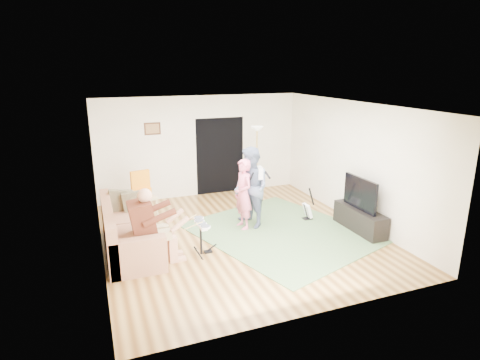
{
  "coord_description": "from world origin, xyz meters",
  "views": [
    {
      "loc": [
        -2.79,
        -7.3,
        3.44
      ],
      "look_at": [
        0.11,
        0.3,
        1.12
      ],
      "focal_mm": 30.0,
      "sensor_mm": 36.0,
      "label": 1
    }
  ],
  "objects_px": {
    "sofa": "(126,235)",
    "drum_kit": "(201,240)",
    "torchiere_lamp": "(257,151)",
    "dining_chair": "(145,202)",
    "tv_cabinet": "(360,220)",
    "guitarist": "(251,188)",
    "television": "(360,193)",
    "guitar_spare": "(308,210)",
    "singer": "(243,194)"
  },
  "relations": [
    {
      "from": "guitarist",
      "to": "torchiere_lamp",
      "type": "bearing_deg",
      "value": 141.42
    },
    {
      "from": "dining_chair",
      "to": "tv_cabinet",
      "type": "xyz_separation_m",
      "value": [
        4.21,
        -2.44,
        -0.14
      ]
    },
    {
      "from": "guitar_spare",
      "to": "torchiere_lamp",
      "type": "xyz_separation_m",
      "value": [
        -0.6,
        1.64,
        1.14
      ]
    },
    {
      "from": "dining_chair",
      "to": "torchiere_lamp",
      "type": "bearing_deg",
      "value": -10.64
    },
    {
      "from": "torchiere_lamp",
      "to": "guitar_spare",
      "type": "bearing_deg",
      "value": -69.9
    },
    {
      "from": "sofa",
      "to": "guitarist",
      "type": "distance_m",
      "value": 2.79
    },
    {
      "from": "guitarist",
      "to": "tv_cabinet",
      "type": "distance_m",
      "value": 2.44
    },
    {
      "from": "singer",
      "to": "television",
      "type": "distance_m",
      "value": 2.47
    },
    {
      "from": "guitar_spare",
      "to": "tv_cabinet",
      "type": "distance_m",
      "value": 1.21
    },
    {
      "from": "drum_kit",
      "to": "guitar_spare",
      "type": "bearing_deg",
      "value": 16.72
    },
    {
      "from": "torchiere_lamp",
      "to": "dining_chair",
      "type": "relative_size",
      "value": 1.79
    },
    {
      "from": "guitarist",
      "to": "television",
      "type": "relative_size",
      "value": 1.73
    },
    {
      "from": "torchiere_lamp",
      "to": "guitarist",
      "type": "bearing_deg",
      "value": -117.11
    },
    {
      "from": "singer",
      "to": "guitarist",
      "type": "distance_m",
      "value": 0.24
    },
    {
      "from": "torchiere_lamp",
      "to": "television",
      "type": "bearing_deg",
      "value": -64.24
    },
    {
      "from": "dining_chair",
      "to": "drum_kit",
      "type": "bearing_deg",
      "value": -86.79
    },
    {
      "from": "torchiere_lamp",
      "to": "dining_chair",
      "type": "bearing_deg",
      "value": -176.65
    },
    {
      "from": "guitar_spare",
      "to": "tv_cabinet",
      "type": "height_order",
      "value": "guitar_spare"
    },
    {
      "from": "dining_chair",
      "to": "tv_cabinet",
      "type": "distance_m",
      "value": 4.87
    },
    {
      "from": "tv_cabinet",
      "to": "guitarist",
      "type": "bearing_deg",
      "value": 152.49
    },
    {
      "from": "sofa",
      "to": "guitar_spare",
      "type": "xyz_separation_m",
      "value": [
        4.09,
        0.19,
        -0.1
      ]
    },
    {
      "from": "torchiere_lamp",
      "to": "sofa",
      "type": "bearing_deg",
      "value": -152.45
    },
    {
      "from": "guitarist",
      "to": "singer",
      "type": "bearing_deg",
      "value": -88.57
    },
    {
      "from": "guitarist",
      "to": "torchiere_lamp",
      "type": "xyz_separation_m",
      "value": [
        0.78,
        1.52,
        0.47
      ]
    },
    {
      "from": "drum_kit",
      "to": "television",
      "type": "xyz_separation_m",
      "value": [
        3.45,
        -0.14,
        0.56
      ]
    },
    {
      "from": "dining_chair",
      "to": "television",
      "type": "bearing_deg",
      "value": -44.37
    },
    {
      "from": "torchiere_lamp",
      "to": "television",
      "type": "height_order",
      "value": "torchiere_lamp"
    },
    {
      "from": "sofa",
      "to": "singer",
      "type": "distance_m",
      "value": 2.56
    },
    {
      "from": "singer",
      "to": "tv_cabinet",
      "type": "bearing_deg",
      "value": 60.04
    },
    {
      "from": "television",
      "to": "tv_cabinet",
      "type": "bearing_deg",
      "value": 0.0
    },
    {
      "from": "tv_cabinet",
      "to": "dining_chair",
      "type": "bearing_deg",
      "value": 149.92
    },
    {
      "from": "guitar_spare",
      "to": "tv_cabinet",
      "type": "xyz_separation_m",
      "value": [
        0.71,
        -0.98,
        0.03
      ]
    },
    {
      "from": "torchiere_lamp",
      "to": "tv_cabinet",
      "type": "bearing_deg",
      "value": -63.36
    },
    {
      "from": "guitarist",
      "to": "sofa",
      "type": "bearing_deg",
      "value": -95.15
    },
    {
      "from": "drum_kit",
      "to": "guitarist",
      "type": "bearing_deg",
      "value": 33.98
    },
    {
      "from": "drum_kit",
      "to": "guitarist",
      "type": "distance_m",
      "value": 1.8
    },
    {
      "from": "sofa",
      "to": "drum_kit",
      "type": "relative_size",
      "value": 3.52
    },
    {
      "from": "singer",
      "to": "guitar_spare",
      "type": "height_order",
      "value": "singer"
    },
    {
      "from": "guitar_spare",
      "to": "television",
      "type": "height_order",
      "value": "television"
    },
    {
      "from": "torchiere_lamp",
      "to": "drum_kit",
      "type": "bearing_deg",
      "value": -131.53
    },
    {
      "from": "guitar_spare",
      "to": "dining_chair",
      "type": "distance_m",
      "value": 3.8
    },
    {
      "from": "drum_kit",
      "to": "tv_cabinet",
      "type": "height_order",
      "value": "drum_kit"
    },
    {
      "from": "sofa",
      "to": "television",
      "type": "xyz_separation_m",
      "value": [
        4.75,
        -0.79,
        0.54
      ]
    },
    {
      "from": "sofa",
      "to": "drum_kit",
      "type": "distance_m",
      "value": 1.46
    },
    {
      "from": "tv_cabinet",
      "to": "television",
      "type": "height_order",
      "value": "television"
    },
    {
      "from": "guitar_spare",
      "to": "television",
      "type": "bearing_deg",
      "value": -55.85
    },
    {
      "from": "guitarist",
      "to": "guitar_spare",
      "type": "bearing_deg",
      "value": 73.84
    },
    {
      "from": "sofa",
      "to": "guitarist",
      "type": "relative_size",
      "value": 1.31
    },
    {
      "from": "guitar_spare",
      "to": "sofa",
      "type": "bearing_deg",
      "value": -177.37
    },
    {
      "from": "sofa",
      "to": "dining_chair",
      "type": "height_order",
      "value": "dining_chair"
    }
  ]
}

